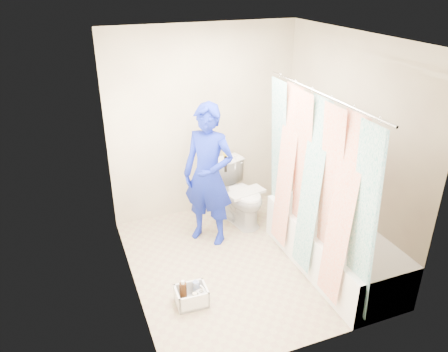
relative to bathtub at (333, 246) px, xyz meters
name	(u,v)px	position (x,y,z in m)	size (l,w,h in m)	color
floor	(244,261)	(-0.85, 0.43, -0.27)	(2.60, 2.60, 0.00)	tan
ceiling	(249,37)	(-0.85, 0.43, 2.13)	(2.40, 2.60, 0.02)	silver
wall_back	(204,123)	(-0.85, 1.73, 0.93)	(2.40, 0.02, 2.40)	beige
wall_front	(317,228)	(-0.85, -0.88, 0.93)	(2.40, 0.02, 2.40)	beige
wall_left	(125,182)	(-2.05, 0.43, 0.93)	(0.02, 2.60, 2.40)	beige
wall_right	(347,146)	(0.35, 0.43, 0.93)	(0.02, 2.60, 2.40)	beige
bathtub	(333,246)	(0.00, 0.00, 0.00)	(0.70, 1.75, 0.50)	white
curtain_rod	(322,94)	(-0.33, 0.00, 1.68)	(0.02, 0.02, 1.90)	silver
shower_curtain	(313,188)	(-0.33, 0.00, 0.75)	(0.06, 1.75, 1.80)	silver
toilet	(240,193)	(-0.55, 1.25, 0.12)	(0.43, 0.76, 0.78)	white
tank_lid	(246,193)	(-0.53, 1.13, 0.19)	(0.48, 0.21, 0.04)	white
tank_internals	(228,161)	(-0.64, 1.44, 0.50)	(0.19, 0.07, 0.25)	black
plumber	(208,176)	(-1.05, 1.00, 0.57)	(0.61, 0.40, 1.67)	#0F2B9C
cleaning_caddy	(193,296)	(-1.58, -0.01, -0.18)	(0.31, 0.25, 0.23)	white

